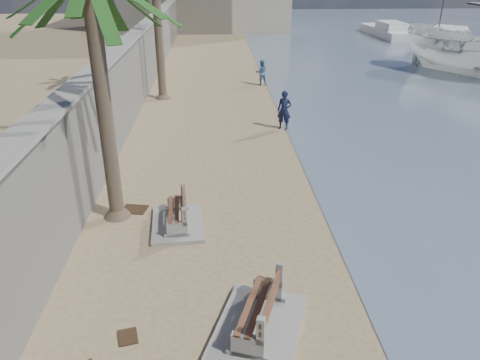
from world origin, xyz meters
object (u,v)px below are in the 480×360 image
person_b (261,71)px  yacht_far (386,32)px  bench_near (259,313)px  boat_cruiser (469,49)px  person_a (284,108)px  yacht_near (452,39)px  bench_far (177,214)px  sailboat_west (438,30)px

person_b → yacht_far: bearing=-127.4°
bench_near → boat_cruiser: boat_cruiser is taller
person_a → yacht_near: person_a is taller
person_a → boat_cruiser: (13.68, 10.61, 0.70)m
person_b → yacht_near: person_b is taller
bench_near → bench_far: bench_near is taller
person_b → person_a: bearing=89.8°
bench_near → person_a: bearing=79.8°
yacht_near → sailboat_west: sailboat_west is taller
person_b → yacht_near: 24.96m
boat_cruiser → bench_far: bearing=-164.4°
boat_cruiser → yacht_near: 14.66m
bench_near → person_a: size_ratio=1.40×
bench_near → person_a: 12.91m
bench_far → person_b: (4.01, 16.87, 0.47)m
boat_cruiser → yacht_far: boat_cruiser is taller
bench_far → yacht_near: (23.46, 32.50, -0.03)m
person_a → person_b: bearing=112.6°
yacht_far → bench_near: bearing=155.8°
bench_far → yacht_near: size_ratio=0.21×
bench_near → sailboat_west: sailboat_west is taller
bench_near → yacht_near: size_ratio=0.27×
boat_cruiser → yacht_near: size_ratio=0.40×
bench_far → bench_near: bearing=-65.8°
bench_far → yacht_far: (18.95, 37.58, -0.03)m
person_a → yacht_far: (14.74, 29.18, -0.65)m
bench_near → yacht_near: 42.63m
person_b → sailboat_west: 30.65m
bench_far → yacht_near: 40.08m
boat_cruiser → sailboat_west: (7.22, 20.08, -1.36)m
person_a → bench_near: bearing=-79.0°
bench_far → person_a: person_a is taller
person_b → boat_cruiser: boat_cruiser is taller
boat_cruiser → sailboat_west: 21.38m
bench_far → yacht_far: size_ratio=0.23×
bench_far → sailboat_west: bearing=57.3°
bench_near → yacht_near: bearing=59.7°
sailboat_west → yacht_far: bearing=-166.2°
yacht_far → sailboat_west: (6.16, 1.51, -0.01)m
bench_near → yacht_far: yacht_far is taller
bench_near → sailboat_west: size_ratio=0.28×
yacht_far → boat_cruiser: bearing=174.6°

